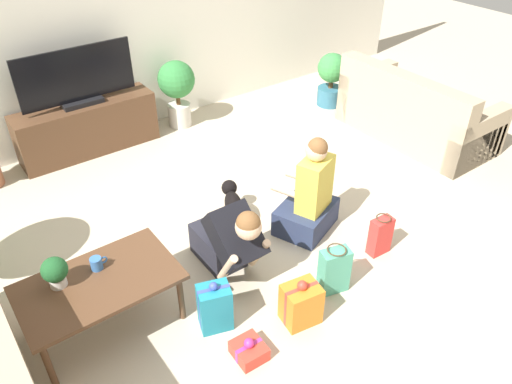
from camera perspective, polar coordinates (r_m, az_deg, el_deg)
The scene contains 18 objects.
ground_plane at distance 4.32m, azimuth 1.53°, elevation -5.43°, with size 16.00×16.00×0.00m, color beige.
wall_back at distance 5.79m, azimuth -15.30°, elevation 18.89°, with size 8.40×0.06×2.60m.
sofa_right at distance 5.96m, azimuth 17.62°, elevation 8.47°, with size 0.85×1.71×0.82m.
coffee_table at distance 3.54m, azimuth -17.50°, elevation -10.21°, with size 1.04×0.63×0.43m.
tv_console at distance 5.72m, azimuth -18.68°, elevation 6.97°, with size 1.48×0.38×0.56m.
tv at distance 5.50m, azimuth -19.74°, elevation 11.93°, with size 1.20×0.20×0.60m.
potted_plant_back_right at distance 5.95m, azimuth -9.02°, elevation 11.79°, with size 0.43×0.43×0.80m.
potted_plant_corner_right at distance 6.53m, azimuth 8.61°, elevation 12.82°, with size 0.36×0.36×0.68m.
person_kneeling at distance 3.83m, azimuth -3.08°, elevation -5.46°, with size 0.35×0.76×0.74m.
person_sitting at distance 4.27m, azimuth 6.14°, elevation -0.76°, with size 0.63×0.59×0.92m.
dog at distance 4.39m, azimuth -2.70°, elevation -1.05°, with size 0.29×0.50×0.33m.
gift_box_a at distance 3.60m, azimuth 5.16°, elevation -12.59°, with size 0.28×0.24×0.38m.
gift_box_b at distance 3.54m, azimuth -4.73°, elevation -12.97°, with size 0.26×0.23×0.41m.
gift_box_c at distance 3.46m, azimuth -0.80°, elevation -17.63°, with size 0.21×0.23×0.16m.
gift_bag_a at distance 3.81m, azimuth 8.92°, elevation -8.83°, with size 0.25×0.18×0.40m.
gift_bag_b at distance 4.21m, azimuth 14.02°, elevation -4.86°, with size 0.19×0.13×0.36m.
mug at distance 3.57m, azimuth -17.74°, elevation -7.77°, with size 0.12×0.08×0.09m.
tabletop_plant at distance 3.49m, azimuth -22.00°, elevation -8.41°, with size 0.17×0.17×0.22m.
Camera 1 is at (-2.04, -2.57, 2.82)m, focal length 35.00 mm.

